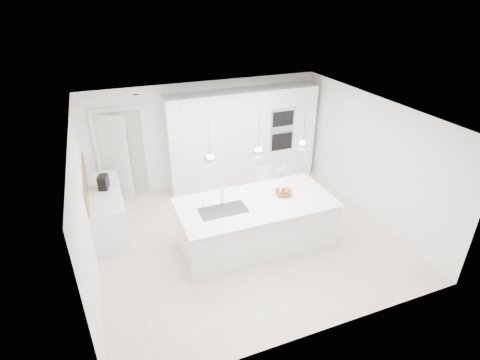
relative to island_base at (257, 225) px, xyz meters
name	(u,v)px	position (x,y,z in m)	size (l,w,h in m)	color
floor	(246,236)	(-0.10, 0.30, -0.43)	(5.50, 5.50, 0.00)	beige
wall_back	(206,134)	(-0.10, 2.80, 0.82)	(5.50, 5.50, 0.00)	white
wall_left	(85,209)	(-2.85, 0.30, 0.82)	(5.00, 5.00, 0.00)	white
ceiling	(247,113)	(-0.10, 0.30, 2.07)	(5.50, 5.50, 0.00)	white
tall_cabinets	(242,138)	(0.70, 2.50, 0.72)	(3.60, 0.60, 2.30)	white
oven_stack	(282,130)	(1.60, 2.19, 0.92)	(0.62, 0.04, 1.05)	#A5A5A8
doorway_frame	(123,156)	(-2.05, 2.77, 0.59)	(1.11, 0.08, 2.13)	white
hallway_door	(111,159)	(-2.30, 2.72, 0.57)	(0.82, 0.04, 2.00)	white
radiator	(138,161)	(-1.73, 2.76, 0.42)	(0.32, 0.04, 1.40)	white
left_base_cabinets	(108,211)	(-2.55, 1.50, 0.00)	(0.60, 1.80, 0.86)	white
left_worktop	(104,191)	(-2.55, 1.50, 0.45)	(0.62, 1.82, 0.04)	white
oak_backsplash	(85,182)	(-2.84, 1.50, 0.72)	(0.02, 1.80, 0.50)	olive
island_base	(257,225)	(0.00, 0.00, 0.00)	(2.80, 1.20, 0.86)	white
island_worktop	(256,203)	(0.00, 0.05, 0.45)	(2.84, 1.40, 0.04)	white
island_sink	(223,214)	(-0.65, 0.00, 0.39)	(0.84, 0.44, 0.18)	#3F3F42
island_tap	(222,197)	(-0.60, 0.20, 0.62)	(0.02, 0.02, 0.30)	white
pendant_left	(210,160)	(-0.85, 0.00, 1.47)	(0.20, 0.20, 0.20)	white
pendant_mid	(259,152)	(0.00, 0.00, 1.47)	(0.20, 0.20, 0.20)	white
pendant_right	(303,145)	(0.85, 0.00, 1.47)	(0.20, 0.20, 0.20)	white
fruit_bowl	(283,193)	(0.58, 0.11, 0.51)	(0.32, 0.32, 0.08)	olive
espresso_machine	(103,182)	(-2.53, 1.58, 0.61)	(0.16, 0.25, 0.27)	black
bar_stool_left	(265,191)	(0.62, 1.01, 0.07)	(0.33, 0.46, 1.00)	white
bar_stool_right	(283,192)	(0.97, 0.83, 0.07)	(0.33, 0.46, 1.00)	white
apple_a	(283,190)	(0.60, 0.16, 0.54)	(0.08, 0.08, 0.08)	red
apple_b	(284,190)	(0.61, 0.14, 0.54)	(0.08, 0.08, 0.08)	red
apple_c	(282,191)	(0.56, 0.13, 0.53)	(0.07, 0.07, 0.07)	red
banana_bunch	(284,189)	(0.58, 0.09, 0.59)	(0.23, 0.23, 0.03)	yellow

